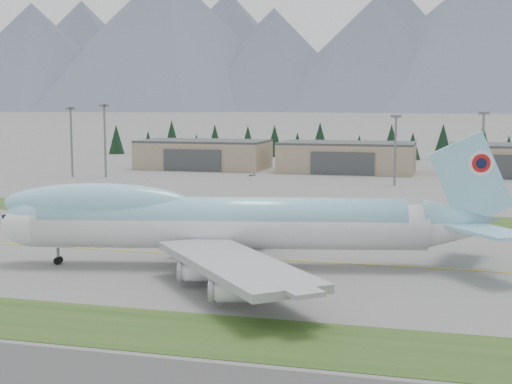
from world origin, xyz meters
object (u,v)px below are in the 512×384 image
(hangar_left, at_px, (204,154))
(service_vehicle_b, at_px, (462,184))
(service_vehicle_a, at_px, (252,176))
(hangar_center, at_px, (347,157))
(boeing_747_freighter, at_px, (224,222))

(hangar_left, xyz_separation_m, service_vehicle_b, (94.50, -32.16, -5.39))
(hangar_left, xyz_separation_m, service_vehicle_a, (25.57, -23.42, -5.39))
(hangar_center, bearing_deg, hangar_left, 180.00)
(hangar_left, distance_m, service_vehicle_b, 99.97)
(boeing_747_freighter, distance_m, hangar_center, 156.24)
(boeing_747_freighter, xyz_separation_m, hangar_left, (-57.02, 156.22, -1.42))
(boeing_747_freighter, distance_m, service_vehicle_a, 136.64)
(hangar_left, distance_m, service_vehicle_a, 35.09)
(boeing_747_freighter, bearing_deg, service_vehicle_a, 91.04)
(boeing_747_freighter, relative_size, service_vehicle_b, 21.15)
(hangar_center, bearing_deg, service_vehicle_b, -39.15)
(boeing_747_freighter, relative_size, hangar_center, 1.64)
(hangar_left, relative_size, service_vehicle_b, 12.90)
(service_vehicle_a, bearing_deg, boeing_747_freighter, -68.99)
(service_vehicle_a, xyz_separation_m, service_vehicle_b, (68.94, -8.74, 0.00))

